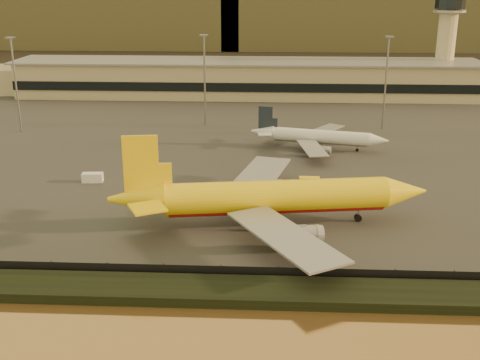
% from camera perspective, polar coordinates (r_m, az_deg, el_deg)
% --- Properties ---
extents(ground, '(900.00, 900.00, 0.00)m').
position_cam_1_polar(ground, '(97.30, -2.38, -5.93)').
color(ground, black).
rests_on(ground, ground).
extents(embankment, '(320.00, 7.00, 1.40)m').
position_cam_1_polar(embankment, '(81.89, -3.47, -10.43)').
color(embankment, black).
rests_on(embankment, ground).
extents(tarmac, '(320.00, 220.00, 0.20)m').
position_cam_1_polar(tarmac, '(187.66, 0.25, 6.24)').
color(tarmac, '#2D2D2D').
rests_on(tarmac, ground).
extents(perimeter_fence, '(300.00, 0.05, 2.20)m').
position_cam_1_polar(perimeter_fence, '(85.11, -3.19, -8.77)').
color(perimeter_fence, black).
rests_on(perimeter_fence, tarmac).
extents(terminal_building, '(202.00, 25.00, 12.60)m').
position_cam_1_polar(terminal_building, '(217.57, -3.24, 9.59)').
color(terminal_building, '#C9B88B').
rests_on(terminal_building, tarmac).
extents(control_tower, '(11.20, 11.20, 35.50)m').
position_cam_1_polar(control_tower, '(228.32, 19.03, 12.96)').
color(control_tower, '#C9B88B').
rests_on(control_tower, tarmac).
extents(apron_light_masts, '(152.20, 12.20, 25.40)m').
position_cam_1_polar(apron_light_masts, '(165.07, 5.22, 9.96)').
color(apron_light_masts, slate).
rests_on(apron_light_masts, tarmac).
extents(dhl_cargo_jet, '(54.53, 52.87, 16.30)m').
position_cam_1_polar(dhl_cargo_jet, '(101.86, 2.95, -1.70)').
color(dhl_cargo_jet, yellow).
rests_on(dhl_cargo_jet, tarmac).
extents(white_narrowbody_jet, '(33.94, 32.56, 9.83)m').
position_cam_1_polar(white_narrowbody_jet, '(149.73, 7.44, 4.07)').
color(white_narrowbody_jet, white).
rests_on(white_narrowbody_jet, tarmac).
extents(gse_vehicle_yellow, '(4.13, 1.89, 1.85)m').
position_cam_1_polar(gse_vehicle_yellow, '(122.69, 6.59, -0.17)').
color(gse_vehicle_yellow, yellow).
rests_on(gse_vehicle_yellow, tarmac).
extents(gse_vehicle_white, '(4.34, 2.21, 1.89)m').
position_cam_1_polar(gse_vehicle_white, '(128.11, -13.80, 0.23)').
color(gse_vehicle_white, white).
rests_on(gse_vehicle_white, tarmac).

